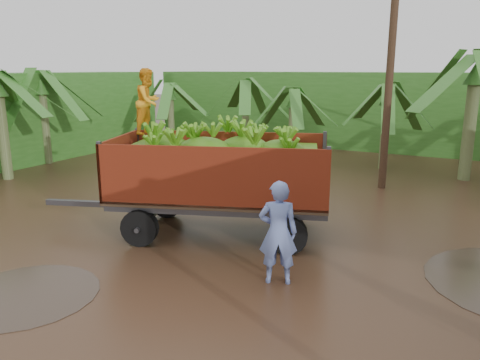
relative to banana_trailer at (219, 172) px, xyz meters
The scene contains 6 objects.
ground 3.17m from the banana_trailer, 41.11° to the right, with size 100.00×100.00×0.00m, color black.
hedge_north 14.16m from the banana_trailer, 89.53° to the left, with size 22.00×3.00×3.60m, color #2D661E.
banana_trailer is the anchor object (origin of this frame).
man_blue 2.89m from the banana_trailer, 38.50° to the right, with size 0.69×0.45×1.90m, color #697EC1.
utility_pole 7.09m from the banana_trailer, 67.70° to the left, with size 1.20×0.24×7.63m.
banana_plants 5.32m from the banana_trailer, 118.32° to the left, with size 24.20×20.75×4.43m.
Camera 1 is at (3.13, -7.19, 3.79)m, focal length 35.00 mm.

